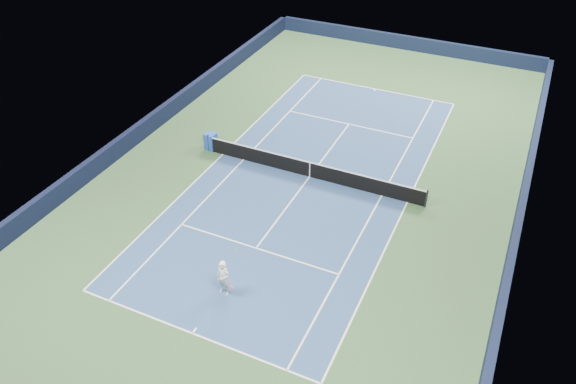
% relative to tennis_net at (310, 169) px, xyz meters
% --- Properties ---
extents(ground, '(40.00, 40.00, 0.00)m').
position_rel_tennis_net_xyz_m(ground, '(0.00, 0.00, -0.50)').
color(ground, '#2D4C29').
rests_on(ground, ground).
extents(wall_far, '(22.00, 0.35, 1.10)m').
position_rel_tennis_net_xyz_m(wall_far, '(0.00, 19.82, 0.05)').
color(wall_far, black).
rests_on(wall_far, ground).
extents(wall_right, '(0.35, 40.00, 1.10)m').
position_rel_tennis_net_xyz_m(wall_right, '(10.82, 0.00, 0.05)').
color(wall_right, black).
rests_on(wall_right, ground).
extents(wall_left, '(0.35, 40.00, 1.10)m').
position_rel_tennis_net_xyz_m(wall_left, '(-10.82, 0.00, 0.05)').
color(wall_left, black).
rests_on(wall_left, ground).
extents(court_surface, '(10.97, 23.77, 0.01)m').
position_rel_tennis_net_xyz_m(court_surface, '(0.00, 0.00, -0.50)').
color(court_surface, navy).
rests_on(court_surface, ground).
extents(baseline_far, '(10.97, 0.08, 0.00)m').
position_rel_tennis_net_xyz_m(baseline_far, '(0.00, 11.88, -0.50)').
color(baseline_far, white).
rests_on(baseline_far, ground).
extents(baseline_near, '(10.97, 0.08, 0.00)m').
position_rel_tennis_net_xyz_m(baseline_near, '(0.00, -11.88, -0.50)').
color(baseline_near, white).
rests_on(baseline_near, ground).
extents(sideline_doubles_right, '(0.08, 23.77, 0.00)m').
position_rel_tennis_net_xyz_m(sideline_doubles_right, '(5.49, 0.00, -0.50)').
color(sideline_doubles_right, white).
rests_on(sideline_doubles_right, ground).
extents(sideline_doubles_left, '(0.08, 23.77, 0.00)m').
position_rel_tennis_net_xyz_m(sideline_doubles_left, '(-5.49, 0.00, -0.50)').
color(sideline_doubles_left, white).
rests_on(sideline_doubles_left, ground).
extents(sideline_singles_right, '(0.08, 23.77, 0.00)m').
position_rel_tennis_net_xyz_m(sideline_singles_right, '(4.12, 0.00, -0.50)').
color(sideline_singles_right, white).
rests_on(sideline_singles_right, ground).
extents(sideline_singles_left, '(0.08, 23.77, 0.00)m').
position_rel_tennis_net_xyz_m(sideline_singles_left, '(-4.12, 0.00, -0.50)').
color(sideline_singles_left, white).
rests_on(sideline_singles_left, ground).
extents(service_line_far, '(8.23, 0.08, 0.00)m').
position_rel_tennis_net_xyz_m(service_line_far, '(0.00, 6.40, -0.50)').
color(service_line_far, white).
rests_on(service_line_far, ground).
extents(service_line_near, '(8.23, 0.08, 0.00)m').
position_rel_tennis_net_xyz_m(service_line_near, '(0.00, -6.40, -0.50)').
color(service_line_near, white).
rests_on(service_line_near, ground).
extents(center_service_line, '(0.08, 12.80, 0.00)m').
position_rel_tennis_net_xyz_m(center_service_line, '(0.00, 0.00, -0.50)').
color(center_service_line, white).
rests_on(center_service_line, ground).
extents(center_mark_far, '(0.08, 0.30, 0.00)m').
position_rel_tennis_net_xyz_m(center_mark_far, '(0.00, 11.73, -0.50)').
color(center_mark_far, white).
rests_on(center_mark_far, ground).
extents(center_mark_near, '(0.08, 0.30, 0.00)m').
position_rel_tennis_net_xyz_m(center_mark_near, '(0.00, -11.73, -0.50)').
color(center_mark_near, white).
rests_on(center_mark_near, ground).
extents(tennis_net, '(12.90, 0.10, 1.07)m').
position_rel_tennis_net_xyz_m(tennis_net, '(0.00, 0.00, 0.00)').
color(tennis_net, black).
rests_on(tennis_net, ground).
extents(sponsor_cube, '(0.70, 0.65, 1.03)m').
position_rel_tennis_net_xyz_m(sponsor_cube, '(-6.40, 0.24, 0.01)').
color(sponsor_cube, '#1D49B2').
rests_on(sponsor_cube, ground).
extents(tennis_player, '(0.80, 1.26, 1.73)m').
position_rel_tennis_net_xyz_m(tennis_player, '(0.08, -9.44, 0.36)').
color(tennis_player, white).
rests_on(tennis_player, ground).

